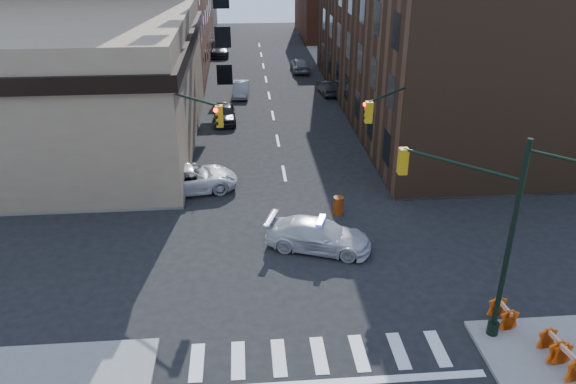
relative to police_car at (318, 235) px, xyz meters
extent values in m
plane|color=black|center=(-0.96, -0.74, -0.75)|extent=(140.00, 140.00, 0.00)
cube|color=gray|center=(-23.96, 32.01, -0.67)|extent=(34.00, 54.50, 0.15)
cube|color=gray|center=(22.04, 32.01, -0.67)|extent=(34.00, 54.50, 0.15)
cube|color=#917E5F|center=(-17.96, 15.76, 3.75)|extent=(22.00, 22.00, 9.00)
cube|color=#462E1C|center=(12.04, 21.76, 6.25)|extent=(14.00, 34.00, 14.00)
cylinder|color=black|center=(5.84, -7.04, 3.40)|extent=(0.20, 0.20, 8.00)
cylinder|color=black|center=(5.84, -7.04, -0.35)|extent=(0.44, 0.44, 0.50)
cylinder|color=black|center=(4.25, -5.45, 5.90)|extent=(3.27, 3.27, 0.12)
cube|color=#BF8C0C|center=(2.66, -3.86, 5.40)|extent=(0.35, 0.35, 1.05)
sphere|color=#FF0C05|center=(2.81, -3.71, 5.75)|extent=(0.22, 0.22, 0.22)
sphere|color=black|center=(2.81, -3.71, 5.42)|extent=(0.22, 0.22, 0.22)
sphere|color=black|center=(2.81, -3.71, 5.09)|extent=(0.22, 0.22, 0.22)
cylinder|color=black|center=(6.69, -7.89, 7.00)|extent=(1.91, 1.91, 0.10)
cylinder|color=black|center=(-7.76, 5.56, 3.40)|extent=(0.20, 0.20, 8.00)
cylinder|color=black|center=(-7.76, 5.56, -0.35)|extent=(0.44, 0.44, 0.50)
cylinder|color=black|center=(-6.17, 3.97, 5.90)|extent=(3.27, 3.27, 0.12)
cube|color=#BF8C0C|center=(-4.58, 2.37, 5.40)|extent=(0.35, 0.35, 1.05)
sphere|color=#FF0C05|center=(-4.74, 2.22, 5.75)|extent=(0.22, 0.22, 0.22)
sphere|color=black|center=(-4.74, 2.22, 5.42)|extent=(0.22, 0.22, 0.22)
sphere|color=black|center=(-4.74, 2.22, 5.09)|extent=(0.22, 0.22, 0.22)
cylinder|color=black|center=(5.84, 5.56, 3.40)|extent=(0.20, 0.20, 8.00)
cylinder|color=black|center=(5.84, 5.56, -0.35)|extent=(0.44, 0.44, 0.50)
cylinder|color=black|center=(4.25, 3.97, 5.90)|extent=(3.27, 3.27, 0.12)
cube|color=#BF8C0C|center=(2.66, 2.37, 5.40)|extent=(0.35, 0.35, 1.05)
sphere|color=#FF0C05|center=(2.50, 2.53, 5.75)|extent=(0.22, 0.22, 0.22)
sphere|color=black|center=(2.50, 2.53, 5.42)|extent=(0.22, 0.22, 0.22)
sphere|color=black|center=(2.50, 2.53, 5.09)|extent=(0.22, 0.22, 0.22)
cylinder|color=black|center=(6.54, 25.26, 0.70)|extent=(0.24, 0.24, 2.60)
sphere|color=brown|center=(6.54, 25.26, 2.75)|extent=(3.00, 3.00, 3.00)
cylinder|color=black|center=(6.54, 33.26, 0.70)|extent=(0.24, 0.24, 2.60)
sphere|color=brown|center=(6.54, 33.26, 2.75)|extent=(3.00, 3.00, 3.00)
imported|color=silver|center=(0.00, 0.00, 0.00)|extent=(5.56, 3.71, 1.50)
imported|color=silver|center=(-6.76, 7.19, 0.04)|extent=(6.10, 3.66, 1.59)
imported|color=black|center=(-4.91, 19.94, -0.02)|extent=(1.88, 4.32, 1.45)
imported|color=gray|center=(-3.54, 27.31, -0.08)|extent=(1.67, 4.14, 1.34)
imported|color=black|center=(-6.03, 45.26, 0.05)|extent=(2.46, 5.60, 1.60)
imported|color=black|center=(4.54, 27.24, -0.10)|extent=(1.77, 4.03, 1.29)
imported|color=gray|center=(2.84, 36.28, 0.00)|extent=(1.83, 4.42, 1.50)
imported|color=black|center=(-11.70, 7.02, 0.28)|extent=(0.66, 0.44, 1.75)
imported|color=black|center=(-12.00, 6.33, 0.24)|extent=(1.01, 0.94, 1.67)
imported|color=#1F272F|center=(-11.16, 5.26, 0.26)|extent=(0.96, 1.05, 1.72)
cylinder|color=red|center=(1.58, 3.48, -0.23)|extent=(0.69, 0.69, 1.04)
cylinder|color=#CC6209|center=(-6.46, 6.67, -0.30)|extent=(0.55, 0.55, 0.89)
camera|label=1|loc=(-3.47, -23.49, 13.73)|focal=35.00mm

